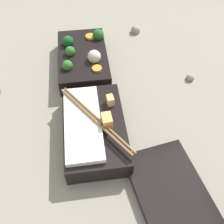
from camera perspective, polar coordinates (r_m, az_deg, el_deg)
The scene contains 7 objects.
ground_plane at distance 0.66m, azimuth -4.63°, elevation 3.21°, with size 3.00×3.00×0.00m, color gray.
bento_tray_vegetable at distance 0.73m, azimuth -6.31°, elevation 11.48°, with size 0.22×0.13×0.07m.
bento_tray_rice at distance 0.56m, azimuth -3.71°, elevation -3.55°, with size 0.22×0.14×0.07m.
bento_lid at distance 0.52m, azimuth 13.10°, elevation -17.58°, with size 0.21×0.13×0.02m, color black.
pebble_0 at distance 0.73m, azimuth 16.64°, elevation 7.17°, with size 0.02×0.02×0.02m, color gray.
pebble_1 at distance 0.86m, azimuth -7.35°, elevation 16.45°, with size 0.02×0.02×0.02m, color gray.
pebble_3 at distance 0.87m, azimuth 5.15°, elevation 17.34°, with size 0.03×0.03×0.03m, color gray.
Camera 1 is at (0.45, -0.01, 0.48)m, focal length 42.00 mm.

